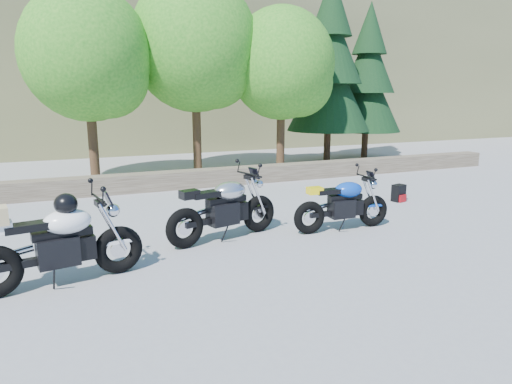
% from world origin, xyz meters
% --- Properties ---
extents(ground, '(90.00, 90.00, 0.00)m').
position_xyz_m(ground, '(0.00, 0.00, 0.00)').
color(ground, gray).
rests_on(ground, ground).
extents(stone_wall, '(22.00, 0.55, 0.50)m').
position_xyz_m(stone_wall, '(0.00, 5.50, 0.25)').
color(stone_wall, brown).
rests_on(stone_wall, ground).
extents(hillside, '(80.00, 30.00, 15.00)m').
position_xyz_m(hillside, '(3.00, 28.00, 7.50)').
color(hillside, brown).
rests_on(hillside, ground).
extents(tree_decid_left, '(3.67, 3.67, 5.62)m').
position_xyz_m(tree_decid_left, '(-2.39, 7.14, 3.63)').
color(tree_decid_left, '#382314').
rests_on(tree_decid_left, ground).
extents(tree_decid_mid, '(4.08, 4.08, 6.24)m').
position_xyz_m(tree_decid_mid, '(0.91, 7.54, 4.04)').
color(tree_decid_mid, '#382314').
rests_on(tree_decid_mid, ground).
extents(tree_decid_right, '(3.54, 3.54, 5.41)m').
position_xyz_m(tree_decid_right, '(3.71, 6.94, 3.50)').
color(tree_decid_right, '#382314').
rests_on(tree_decid_right, ground).
extents(conifer_near, '(3.17, 3.17, 7.06)m').
position_xyz_m(conifer_near, '(6.20, 8.20, 3.68)').
color(conifer_near, '#382314').
rests_on(conifer_near, ground).
extents(conifer_far, '(2.82, 2.82, 6.27)m').
position_xyz_m(conifer_far, '(8.40, 8.80, 3.27)').
color(conifer_far, '#382314').
rests_on(conifer_far, ground).
extents(silver_bike, '(2.34, 0.91, 1.19)m').
position_xyz_m(silver_bike, '(-0.61, 0.57, 0.58)').
color(silver_bike, black).
rests_on(silver_bike, ground).
extents(white_bike, '(2.38, 0.79, 1.32)m').
position_xyz_m(white_bike, '(-3.44, -0.52, 0.65)').
color(white_bike, black).
rests_on(white_bike, ground).
extents(blue_bike, '(2.12, 0.67, 1.06)m').
position_xyz_m(blue_bike, '(1.76, 0.23, 0.52)').
color(blue_bike, black).
rests_on(blue_bike, ground).
extents(backpack, '(0.36, 0.33, 0.43)m').
position_xyz_m(backpack, '(4.43, 1.78, 0.21)').
color(backpack, black).
rests_on(backpack, ground).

